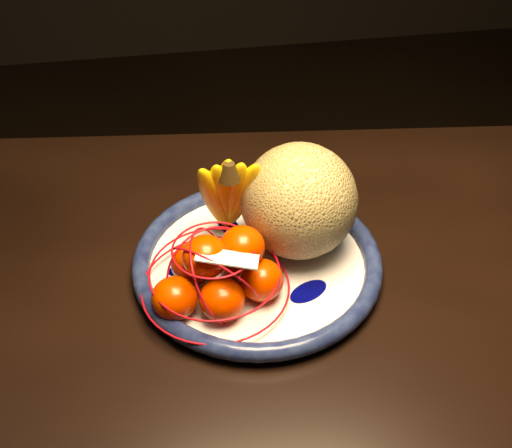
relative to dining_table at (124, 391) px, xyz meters
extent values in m
cube|color=black|center=(0.00, 0.00, 0.06)|extent=(1.63, 1.09, 0.04)
cylinder|color=black|center=(0.73, 0.30, -0.32)|extent=(0.06, 0.06, 0.72)
cylinder|color=white|center=(0.19, 0.10, 0.09)|extent=(0.30, 0.30, 0.01)
torus|color=#0B0E37|center=(0.19, 0.10, 0.10)|extent=(0.33, 0.33, 0.02)
cylinder|color=white|center=(0.19, 0.10, 0.08)|extent=(0.14, 0.14, 0.00)
ellipsoid|color=#010354|center=(0.24, 0.04, 0.09)|extent=(0.12, 0.10, 0.00)
ellipsoid|color=#010354|center=(0.16, 0.18, 0.09)|extent=(0.08, 0.11, 0.00)
ellipsoid|color=#010354|center=(0.09, 0.10, 0.09)|extent=(0.09, 0.05, 0.00)
sphere|color=olive|center=(0.24, 0.13, 0.17)|extent=(0.15, 0.15, 0.15)
ellipsoid|color=#F5C500|center=(0.14, 0.16, 0.17)|extent=(0.08, 0.10, 0.15)
ellipsoid|color=#F5C500|center=(0.15, 0.16, 0.17)|extent=(0.05, 0.09, 0.15)
ellipsoid|color=#F5C500|center=(0.16, 0.16, 0.17)|extent=(0.03, 0.08, 0.16)
ellipsoid|color=#F5C500|center=(0.16, 0.16, 0.17)|extent=(0.05, 0.09, 0.15)
ellipsoid|color=#F5C500|center=(0.17, 0.16, 0.17)|extent=(0.07, 0.10, 0.15)
cone|color=black|center=(0.16, 0.16, 0.24)|extent=(0.03, 0.03, 0.02)
ellipsoid|color=#EF4200|center=(0.08, 0.03, 0.12)|extent=(0.06, 0.06, 0.05)
ellipsoid|color=#EF4200|center=(0.13, 0.02, 0.12)|extent=(0.06, 0.06, 0.05)
ellipsoid|color=#EF4200|center=(0.18, 0.05, 0.12)|extent=(0.06, 0.06, 0.05)
ellipsoid|color=#EF4200|center=(0.10, 0.09, 0.12)|extent=(0.06, 0.06, 0.05)
ellipsoid|color=#EF4200|center=(0.16, 0.09, 0.12)|extent=(0.06, 0.06, 0.05)
ellipsoid|color=#EF4200|center=(0.12, 0.06, 0.16)|extent=(0.06, 0.06, 0.05)
ellipsoid|color=#EF4200|center=(0.16, 0.07, 0.16)|extent=(0.06, 0.06, 0.05)
torus|color=#B40A14|center=(0.13, 0.06, 0.11)|extent=(0.19, 0.19, 0.00)
torus|color=#B40A14|center=(0.13, 0.06, 0.13)|extent=(0.16, 0.16, 0.00)
torus|color=#B40A14|center=(0.13, 0.06, 0.17)|extent=(0.10, 0.10, 0.00)
torus|color=#B40A14|center=(0.13, 0.06, 0.12)|extent=(0.13, 0.09, 0.11)
torus|color=#B40A14|center=(0.13, 0.06, 0.12)|extent=(0.08, 0.13, 0.11)
torus|color=#B40A14|center=(0.13, 0.06, 0.12)|extent=(0.13, 0.12, 0.11)
cube|color=white|center=(0.14, 0.04, 0.17)|extent=(0.08, 0.05, 0.01)
camera|label=1|loc=(0.09, -0.49, 0.68)|focal=45.00mm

